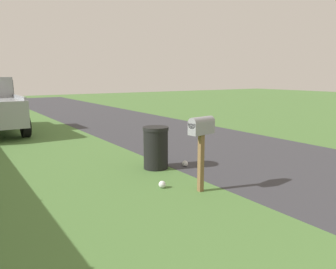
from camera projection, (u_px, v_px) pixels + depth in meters
road_asphalt at (319, 172)px, 7.49m from camera, size 60.00×5.17×0.01m
mailbox at (201, 132)px, 6.07m from camera, size 0.27×0.54×1.41m
trash_bin at (156, 148)px, 7.73m from camera, size 0.60×0.60×0.98m
litter_bag_near_hydrant at (162, 184)px, 6.43m from camera, size 0.14×0.14×0.14m
litter_bag_by_mailbox at (185, 164)px, 7.95m from camera, size 0.14×0.14×0.14m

